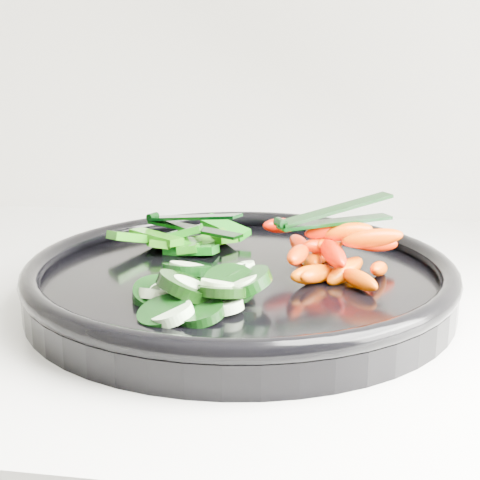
# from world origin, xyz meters

# --- Properties ---
(veggie_tray) EXTENTS (0.45, 0.45, 0.04)m
(veggie_tray) POSITION_xyz_m (0.28, 1.66, 0.95)
(veggie_tray) COLOR black
(veggie_tray) RESTS_ON counter
(cucumber_pile) EXTENTS (0.12, 0.12, 0.04)m
(cucumber_pile) POSITION_xyz_m (0.26, 1.59, 0.96)
(cucumber_pile) COLOR black
(cucumber_pile) RESTS_ON veggie_tray
(carrot_pile) EXTENTS (0.13, 0.15, 0.05)m
(carrot_pile) POSITION_xyz_m (0.36, 1.68, 0.97)
(carrot_pile) COLOR #DD5500
(carrot_pile) RESTS_ON veggie_tray
(pepper_pile) EXTENTS (0.13, 0.11, 0.04)m
(pepper_pile) POSITION_xyz_m (0.21, 1.73, 0.96)
(pepper_pile) COLOR #1A6109
(pepper_pile) RESTS_ON veggie_tray
(tong_carrot) EXTENTS (0.10, 0.07, 0.02)m
(tong_carrot) POSITION_xyz_m (0.36, 1.68, 1.00)
(tong_carrot) COLOR black
(tong_carrot) RESTS_ON carrot_pile
(tong_pepper) EXTENTS (0.11, 0.06, 0.02)m
(tong_pepper) POSITION_xyz_m (0.22, 1.74, 0.98)
(tong_pepper) COLOR black
(tong_pepper) RESTS_ON pepper_pile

